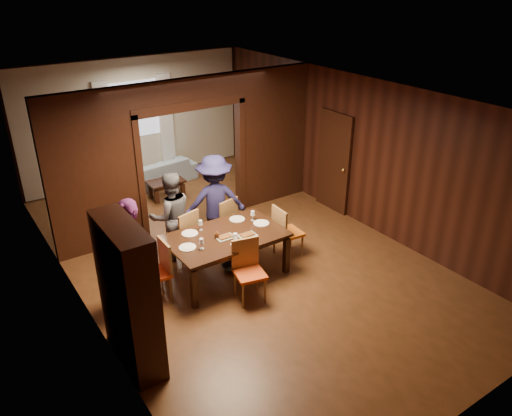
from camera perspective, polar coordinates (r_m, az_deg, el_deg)
floor at (r=9.08m, az=-2.14°, el=-5.27°), size 9.00×9.00×0.00m
ceiling at (r=7.98m, az=-2.49°, el=12.85°), size 5.50×9.00×0.02m
room_walls at (r=9.96m, az=-8.13°, el=6.92°), size 5.52×9.01×2.90m
person_purple at (r=7.50m, az=-14.12°, el=-5.45°), size 0.64×0.77×1.79m
person_grey at (r=8.73m, az=-9.68°, el=-0.96°), size 0.86×0.72×1.62m
person_navy at (r=9.01m, az=-4.71°, el=0.73°), size 1.29×0.99×1.76m
sofa at (r=12.10m, az=-11.59°, el=3.97°), size 2.08×1.01×0.59m
serving_bowl at (r=8.25m, az=-2.98°, el=-2.35°), size 0.32×0.32×0.08m
dining_table at (r=8.33m, az=-3.43°, el=-5.37°), size 1.90×1.18×0.76m
coffee_table at (r=11.38m, az=-10.20°, el=2.16°), size 0.80×0.50×0.40m
chair_left at (r=7.84m, az=-11.58°, el=-7.21°), size 0.45×0.45×0.97m
chair_right at (r=8.83m, az=3.74°, el=-2.65°), size 0.46×0.46×0.97m
chair_far_l at (r=8.80m, az=-8.45°, el=-3.02°), size 0.54×0.54×0.97m
chair_far_r at (r=9.19m, az=-3.98°, el=-1.48°), size 0.54×0.54×0.97m
chair_near at (r=7.69m, az=-0.71°, el=-7.34°), size 0.53×0.53×0.97m
hutch at (r=6.50m, az=-14.35°, el=-9.69°), size 0.40×1.20×2.00m
door_right at (r=10.49m, az=8.89°, el=5.20°), size 0.06×0.90×2.10m
window_far at (r=12.16m, az=-13.72°, el=10.88°), size 1.20×0.03×1.30m
curtain_left at (r=12.02m, az=-16.76°, el=8.09°), size 0.35×0.06×2.40m
curtain_right at (r=12.52m, az=-10.22°, el=9.47°), size 0.35×0.06×2.40m
plate_left at (r=7.84m, az=-7.84°, el=-4.47°), size 0.27×0.27×0.01m
plate_far_l at (r=8.23m, az=-7.57°, el=-2.89°), size 0.27×0.27×0.01m
plate_far_r at (r=8.62m, az=-2.17°, el=-1.28°), size 0.27×0.27×0.01m
plate_right at (r=8.48m, az=0.60°, el=-1.74°), size 0.27×0.27×0.01m
plate_near at (r=7.86m, az=-1.96°, el=-4.14°), size 0.27×0.27×0.01m
platter_a at (r=8.04m, az=-3.55°, el=-3.32°), size 0.30×0.20×0.04m
platter_b at (r=8.09m, az=-1.02°, el=-3.10°), size 0.30×0.20×0.04m
wineglass_left at (r=7.74m, az=-6.24°, el=-4.08°), size 0.08×0.08×0.18m
wineglass_far at (r=8.28m, az=-6.36°, el=-1.97°), size 0.08×0.08×0.18m
wineglass_right at (r=8.54m, az=-0.38°, el=-0.89°), size 0.08×0.08×0.18m
tumbler at (r=7.92m, az=-2.38°, el=-3.38°), size 0.07×0.07×0.14m
condiment_jar at (r=8.03m, az=-4.50°, el=-3.11°), size 0.08×0.08×0.11m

